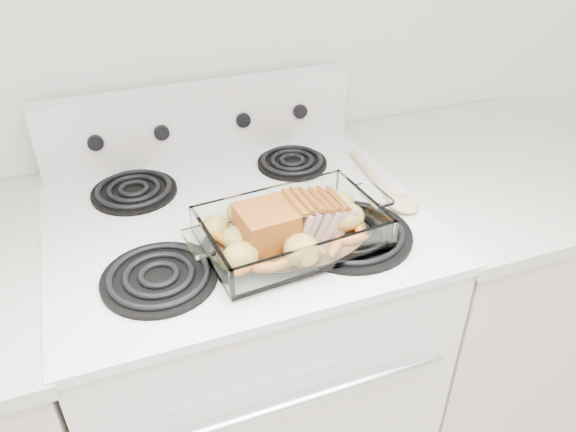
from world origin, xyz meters
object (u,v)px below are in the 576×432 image
object	(u,v)px
electric_range	(245,360)
baking_dish	(292,234)
counter_right	(461,302)
pork_roast	(285,224)

from	to	relation	value
electric_range	baking_dish	xyz separation A→B (m)	(0.07, -0.15, 0.48)
electric_range	counter_right	world-z (taller)	electric_range
baking_dish	electric_range	bearing A→B (deg)	110.25
electric_range	baking_dish	world-z (taller)	electric_range
electric_range	counter_right	bearing A→B (deg)	-0.10
counter_right	electric_range	bearing A→B (deg)	179.90
electric_range	baking_dish	bearing A→B (deg)	-64.68
electric_range	pork_roast	size ratio (longest dim) A/B	4.89
counter_right	pork_roast	xyz separation A→B (m)	(-0.61, -0.15, 0.52)
counter_right	pork_roast	world-z (taller)	pork_roast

